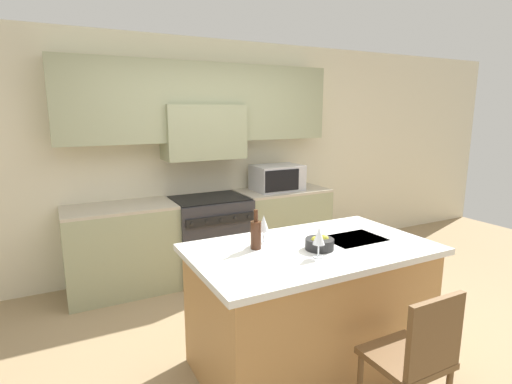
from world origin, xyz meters
TOP-DOWN VIEW (x-y plane):
  - ground_plane at (0.00, 0.00)m, footprint 10.00×10.00m
  - back_cabinetry at (0.00, 1.95)m, footprint 10.00×0.46m
  - back_counter at (0.00, 1.69)m, footprint 3.07×0.62m
  - range_stove at (0.00, 1.67)m, footprint 0.84×0.70m
  - microwave at (0.90, 1.69)m, footprint 0.59×0.42m
  - kitchen_island at (0.05, -0.26)m, footprint 1.73×1.01m
  - island_chair at (0.18, -1.11)m, footprint 0.42×0.40m
  - wine_bottle at (-0.33, -0.12)m, footprint 0.08×0.08m
  - wine_glass_near at (-0.04, -0.46)m, footprint 0.08×0.08m
  - wine_glass_far at (-0.22, -0.04)m, footprint 0.08×0.08m
  - fruit_bowl at (0.06, -0.34)m, footprint 0.20×0.20m

SIDE VIEW (x-z plane):
  - ground_plane at x=0.00m, z-range 0.00..0.00m
  - range_stove at x=0.00m, z-range 0.00..0.92m
  - back_counter at x=0.00m, z-range 0.00..0.92m
  - kitchen_island at x=0.05m, z-range 0.00..0.94m
  - island_chair at x=0.18m, z-range 0.07..0.99m
  - fruit_bowl at x=0.06m, z-range 0.93..1.03m
  - wine_bottle at x=-0.33m, z-range 0.90..1.18m
  - wine_glass_near at x=-0.04m, z-range 0.97..1.18m
  - wine_glass_far at x=-0.22m, z-range 0.97..1.18m
  - microwave at x=0.90m, z-range 0.92..1.23m
  - back_cabinetry at x=0.00m, z-range 0.23..2.93m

